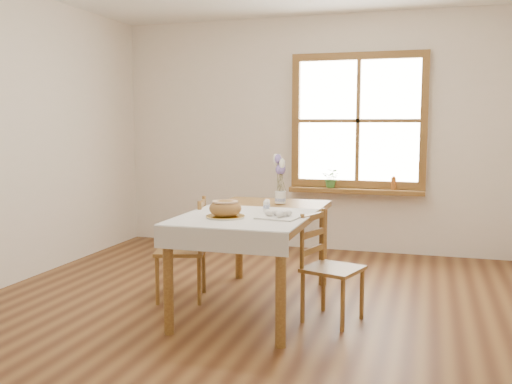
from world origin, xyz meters
TOP-DOWN VIEW (x-y plane):
  - ground at (0.00, 0.00)m, footprint 5.00×5.00m
  - room_walls at (0.00, 0.00)m, footprint 4.60×5.10m
  - window at (0.50, 2.47)m, footprint 1.46×0.08m
  - window_sill at (0.50, 2.40)m, footprint 1.46×0.20m
  - dining_table at (0.00, 0.30)m, footprint 0.90×1.60m
  - table_linen at (0.00, -0.00)m, footprint 0.91×0.99m
  - chair_left at (-0.64, 0.31)m, footprint 0.49×0.48m
  - chair_right at (0.62, 0.15)m, footprint 0.48×0.47m
  - bread_plate at (-0.10, -0.10)m, footprint 0.33×0.33m
  - bread_loaf at (-0.10, -0.10)m, footprint 0.23×0.23m
  - egg_napkin at (0.26, -0.01)m, footprint 0.31×0.28m
  - eggs at (0.26, -0.01)m, footprint 0.24×0.22m
  - salt_shaker at (0.09, 0.26)m, footprint 0.05×0.05m
  - pepper_shaker at (0.07, 0.35)m, footprint 0.05×0.05m
  - flower_vase at (0.08, 0.74)m, footprint 0.12×0.12m
  - lavender_bouquet at (0.08, 0.74)m, footprint 0.16×0.16m
  - potted_plant at (0.23, 2.40)m, footprint 0.22×0.23m
  - amber_bottle at (0.90, 2.40)m, footprint 0.05×0.05m

SIDE VIEW (x-z plane):
  - ground at x=0.00m, z-range 0.00..0.00m
  - chair_right at x=0.62m, z-range 0.00..0.79m
  - chair_left at x=-0.64m, z-range 0.00..0.82m
  - dining_table at x=0.00m, z-range 0.29..1.04m
  - window_sill at x=0.50m, z-range 0.66..0.71m
  - table_linen at x=0.00m, z-range 0.75..0.76m
  - egg_napkin at x=0.26m, z-range 0.76..0.77m
  - bread_plate at x=-0.10m, z-range 0.76..0.77m
  - amber_bottle at x=0.90m, z-range 0.71..0.86m
  - eggs at x=0.26m, z-range 0.77..0.82m
  - potted_plant at x=0.23m, z-range 0.71..0.88m
  - flower_vase at x=0.08m, z-range 0.75..0.85m
  - pepper_shaker at x=0.07m, z-range 0.76..0.84m
  - salt_shaker at x=0.09m, z-range 0.76..0.85m
  - bread_loaf at x=-0.10m, z-range 0.77..0.90m
  - lavender_bouquet at x=0.08m, z-range 0.85..1.15m
  - window at x=0.50m, z-range 0.72..2.18m
  - room_walls at x=0.00m, z-range 0.38..3.03m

